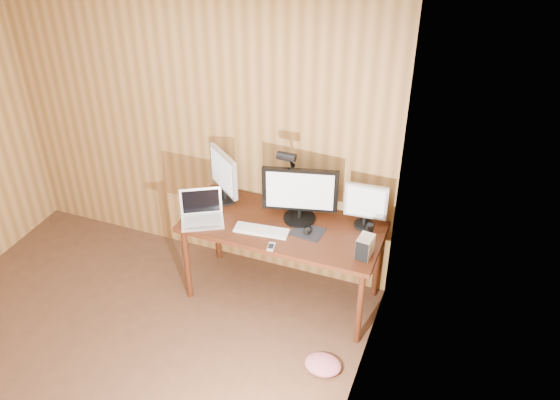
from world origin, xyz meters
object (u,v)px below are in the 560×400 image
Objects in this scene: monitor_left at (224,175)px; laptop at (202,213)px; monitor_right at (366,205)px; mouse at (308,230)px; keyboard at (261,230)px; phone at (271,247)px; desk_lamp at (289,172)px; hard_drive at (365,247)px; speaker at (370,232)px; desk at (285,232)px; monitor_center at (300,194)px.

monitor_left reaches higher than laptop.
monitor_right is 1.31m from laptop.
keyboard is at bearing -150.10° from mouse.
desk_lamp is (-0.03, 0.48, 0.39)m from phone.
hard_drive reaches higher than keyboard.
desk_lamp is at bearing 84.80° from phone.
mouse is (0.34, 0.12, 0.01)m from keyboard.
monitor_right reaches higher than mouse.
hard_drive is at bearing -6.52° from keyboard.
desk_lamp is at bearing 170.84° from speaker.
desk_lamp is (-0.01, 0.11, 0.51)m from desk.
desk_lamp reaches higher than monitor_center.
mouse is 0.17× the size of desk_lamp.
phone is at bearing -114.53° from mouse.
monitor_center is (0.10, 0.05, 0.37)m from desk.
desk_lamp reaches higher than laptop.
monitor_center reaches higher than laptop.
laptop is 0.87m from mouse.
monitor_center is 5.56× the size of mouse.
keyboard is (0.51, 0.01, -0.05)m from laptop.
monitor_left is at bearing 140.22° from keyboard.
monitor_center is at bearing -174.18° from monitor_right.
hard_drive is at bearing 3.52° from phone.
monitor_center is 0.93× the size of desk_lamp.
hard_drive is at bearing -29.09° from laptop.
desk_lamp is at bearing -1.16° from laptop.
monitor_center is at bearing 174.69° from speaker.
hard_drive is (0.09, -0.36, -0.12)m from monitor_right.
monitor_center is 3.56× the size of hard_drive.
laptop is at bearing -170.55° from speaker.
phone is at bearing -0.22° from monitor_left.
monitor_right is 0.49m from mouse.
laptop reaches higher than phone.
laptop reaches higher than desk.
laptop is (-0.74, -0.28, -0.18)m from monitor_center.
mouse is at bearing -20.49° from laptop.
desk_lamp is at bearing 178.68° from monitor_right.
speaker reaches higher than phone.
monitor_center is 0.62m from speaker.
phone is at bearing -143.14° from monitor_right.
phone is at bearing -86.46° from desk.
monitor_center is 1.41× the size of laptop.
monitor_center is 0.81m from laptop.
mouse is 0.81× the size of speaker.
monitor_right is at bearing 110.88° from hard_drive.
monitor_left is 0.60m from keyboard.
monitor_center is 0.52m from monitor_right.
keyboard is at bearing -144.18° from monitor_center.
phone reaches higher than desk.
laptop is at bearing -156.20° from desk_lamp.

